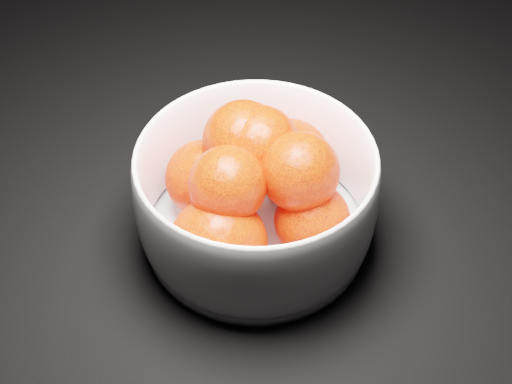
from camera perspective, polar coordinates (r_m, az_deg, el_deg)
bowl at (r=0.63m, az=0.00°, el=-0.33°), size 0.21×0.21×0.10m
orange_pile at (r=0.62m, az=-0.13°, el=0.78°), size 0.19×0.16×0.12m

